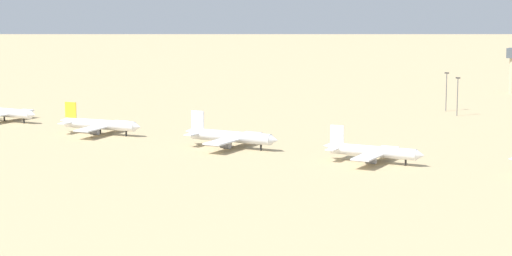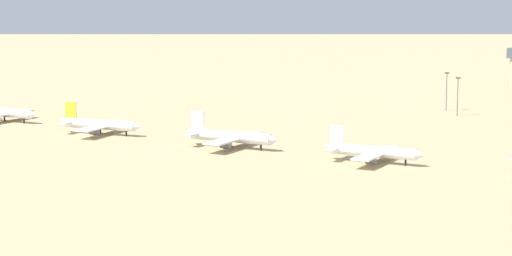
{
  "view_description": "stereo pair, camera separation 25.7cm",
  "coord_description": "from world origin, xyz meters",
  "px_view_note": "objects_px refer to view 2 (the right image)",
  "views": [
    {
      "loc": [
        169.47,
        -270.65,
        52.17
      ],
      "look_at": [
        4.84,
        -6.42,
        6.0
      ],
      "focal_mm": 69.01,
      "sensor_mm": 36.0,
      "label": 1
    },
    {
      "loc": [
        169.69,
        -270.52,
        52.17
      ],
      "look_at": [
        4.84,
        -6.42,
        6.0
      ],
      "focal_mm": 69.01,
      "sensor_mm": 36.0,
      "label": 2
    }
  ],
  "objects_px": {
    "parked_jet_white_3": "(230,137)",
    "parked_jet_white_4": "(372,151)",
    "parked_jet_yellow_2": "(99,124)",
    "light_pole_west": "(447,89)",
    "light_pole_mid": "(458,94)",
    "parked_jet_navy_1": "(2,112)"
  },
  "relations": [
    {
      "from": "parked_jet_yellow_2",
      "to": "light_pole_mid",
      "type": "xyz_separation_m",
      "value": [
        87.94,
        111.6,
        5.32
      ]
    },
    {
      "from": "parked_jet_navy_1",
      "to": "light_pole_mid",
      "type": "relative_size",
      "value": 2.12
    },
    {
      "from": "parked_jet_white_4",
      "to": "parked_jet_white_3",
      "type": "bearing_deg",
      "value": 175.5
    },
    {
      "from": "parked_jet_yellow_2",
      "to": "light_pole_mid",
      "type": "bearing_deg",
      "value": 42.83
    },
    {
      "from": "parked_jet_navy_1",
      "to": "parked_jet_white_3",
      "type": "relative_size",
      "value": 0.95
    },
    {
      "from": "parked_jet_white_3",
      "to": "light_pole_west",
      "type": "height_order",
      "value": "light_pole_west"
    },
    {
      "from": "parked_jet_yellow_2",
      "to": "parked_jet_navy_1",
      "type": "bearing_deg",
      "value": 165.42
    },
    {
      "from": "parked_jet_navy_1",
      "to": "light_pole_west",
      "type": "distance_m",
      "value": 176.52
    },
    {
      "from": "parked_jet_white_4",
      "to": "light_pole_mid",
      "type": "height_order",
      "value": "light_pole_mid"
    },
    {
      "from": "parked_jet_navy_1",
      "to": "parked_jet_yellow_2",
      "type": "height_order",
      "value": "parked_jet_yellow_2"
    },
    {
      "from": "parked_jet_navy_1",
      "to": "light_pole_west",
      "type": "bearing_deg",
      "value": 38.3
    },
    {
      "from": "parked_jet_yellow_2",
      "to": "parked_jet_white_3",
      "type": "distance_m",
      "value": 53.78
    },
    {
      "from": "parked_jet_white_4",
      "to": "light_pole_mid",
      "type": "relative_size",
      "value": 2.06
    },
    {
      "from": "parked_jet_yellow_2",
      "to": "parked_jet_white_3",
      "type": "height_order",
      "value": "parked_jet_white_3"
    },
    {
      "from": "parked_jet_white_3",
      "to": "parked_jet_navy_1",
      "type": "bearing_deg",
      "value": 173.65
    },
    {
      "from": "parked_jet_white_4",
      "to": "light_pole_west",
      "type": "height_order",
      "value": "light_pole_west"
    },
    {
      "from": "parked_jet_navy_1",
      "to": "parked_jet_white_3",
      "type": "distance_m",
      "value": 106.4
    },
    {
      "from": "parked_jet_yellow_2",
      "to": "light_pole_west",
      "type": "xyz_separation_m",
      "value": [
        79.01,
        122.76,
        5.66
      ]
    },
    {
      "from": "parked_jet_white_4",
      "to": "light_pole_west",
      "type": "xyz_separation_m",
      "value": [
        -24.37,
        121.98,
        5.79
      ]
    },
    {
      "from": "parked_jet_white_3",
      "to": "parked_jet_white_4",
      "type": "bearing_deg",
      "value": -3.81
    },
    {
      "from": "parked_jet_yellow_2",
      "to": "light_pole_west",
      "type": "distance_m",
      "value": 146.1
    },
    {
      "from": "parked_jet_navy_1",
      "to": "parked_jet_yellow_2",
      "type": "xyz_separation_m",
      "value": [
        52.53,
        -5.19,
        0.02
      ]
    }
  ]
}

